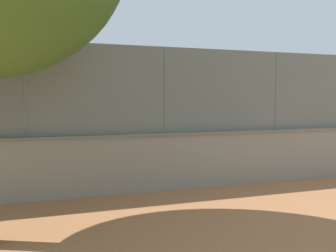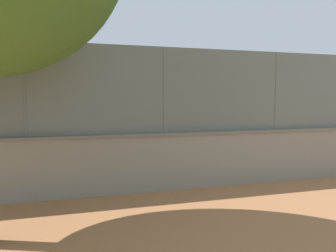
{
  "view_description": "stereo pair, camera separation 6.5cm",
  "coord_description": "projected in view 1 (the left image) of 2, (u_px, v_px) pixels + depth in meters",
  "views": [
    {
      "loc": [
        4.31,
        21.65,
        2.37
      ],
      "look_at": [
        -0.14,
        8.95,
        1.39
      ],
      "focal_mm": 39.49,
      "sensor_mm": 36.0,
      "label": 1
    },
    {
      "loc": [
        4.25,
        21.67,
        2.37
      ],
      "look_at": [
        -0.14,
        8.95,
        1.39
      ],
      "focal_mm": 39.49,
      "sensor_mm": 36.0,
      "label": 2
    }
  ],
  "objects": [
    {
      "name": "player_baseline_waiting",
      "position": [
        191.0,
        129.0,
        18.72
      ],
      "size": [
        0.98,
        0.68,
        1.45
      ],
      "color": "navy",
      "rests_on": "ground_plane"
    },
    {
      "name": "player_crossing_court",
      "position": [
        181.0,
        142.0,
        12.36
      ],
      "size": [
        1.04,
        0.73,
        1.58
      ],
      "color": "#591919",
      "rests_on": "ground_plane"
    },
    {
      "name": "fence_panel_on_wall",
      "position": [
        223.0,
        91.0,
        10.05
      ],
      "size": [
        23.58,
        0.25,
        2.21
      ],
      "color": "slate",
      "rests_on": "perimeter_wall"
    },
    {
      "name": "sports_ball",
      "position": [
        85.0,
        135.0,
        12.48
      ],
      "size": [
        0.21,
        0.21,
        0.21
      ],
      "primitive_type": "sphere",
      "color": "white"
    },
    {
      "name": "perimeter_wall",
      "position": [
        223.0,
        158.0,
        10.19
      ],
      "size": [
        24.0,
        0.61,
        1.5
      ],
      "color": "gray",
      "rests_on": "ground_plane"
    },
    {
      "name": "player_near_wall_returning",
      "position": [
        72.0,
        136.0,
        14.08
      ],
      "size": [
        0.7,
        1.09,
        1.62
      ],
      "color": "#591919",
      "rests_on": "ground_plane"
    },
    {
      "name": "ground_plane",
      "position": [
        116.0,
        139.0,
        21.97
      ],
      "size": [
        260.0,
        260.0,
        0.0
      ],
      "primitive_type": "plane",
      "color": "#B27247"
    }
  ]
}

